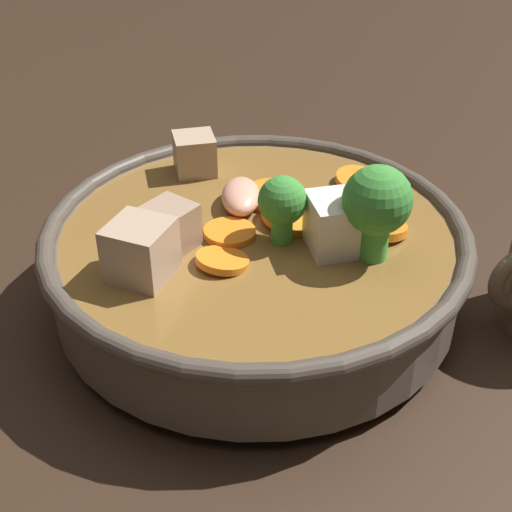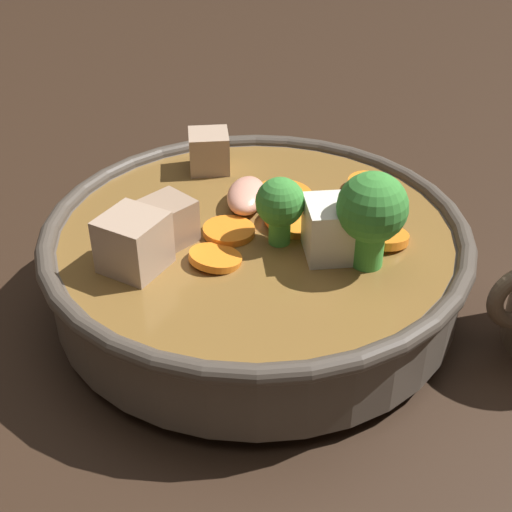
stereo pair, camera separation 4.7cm
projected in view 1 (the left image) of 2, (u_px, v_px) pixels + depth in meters
name	position (u px, v px, depth m)	size (l,w,h in m)	color
ground_plane	(256.00, 303.00, 0.49)	(3.00, 3.00, 0.00)	black
stirfry_bowl	(257.00, 253.00, 0.47)	(0.28, 0.28, 0.12)	#51473D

